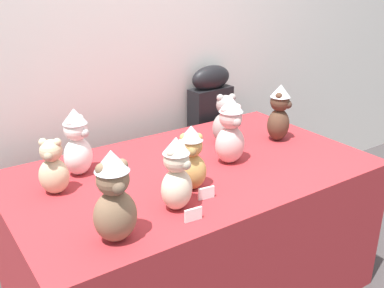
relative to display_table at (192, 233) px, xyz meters
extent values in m
cube|color=silver|center=(0.00, 0.73, 0.95)|extent=(7.00, 0.08, 2.60)
cube|color=maroon|center=(0.00, 0.00, 0.00)|extent=(1.66, 0.97, 0.71)
cube|color=black|center=(0.56, 0.61, 0.08)|extent=(0.29, 0.14, 0.87)
ellipsoid|color=black|center=(0.56, 0.61, 0.58)|extent=(0.29, 0.14, 0.15)
ellipsoid|color=#4C3323|center=(0.59, 0.05, 0.44)|extent=(0.18, 0.17, 0.17)
sphere|color=#4C3323|center=(0.59, 0.05, 0.56)|extent=(0.10, 0.10, 0.10)
sphere|color=#4C3323|center=(0.56, 0.03, 0.60)|extent=(0.04, 0.04, 0.04)
sphere|color=#4C3323|center=(0.61, 0.06, 0.60)|extent=(0.04, 0.04, 0.04)
sphere|color=#412E23|center=(0.61, 0.01, 0.55)|extent=(0.04, 0.04, 0.04)
cone|color=silver|center=(0.59, 0.05, 0.62)|extent=(0.11, 0.11, 0.07)
ellipsoid|color=tan|center=(-0.12, -0.17, 0.43)|extent=(0.16, 0.16, 0.16)
sphere|color=tan|center=(-0.12, -0.17, 0.55)|extent=(0.09, 0.09, 0.09)
sphere|color=tan|center=(-0.14, -0.15, 0.58)|extent=(0.04, 0.04, 0.04)
sphere|color=tan|center=(-0.09, -0.18, 0.58)|extent=(0.04, 0.04, 0.04)
sphere|color=olive|center=(-0.14, -0.20, 0.54)|extent=(0.04, 0.04, 0.04)
cone|color=silver|center=(-0.12, -0.17, 0.60)|extent=(0.10, 0.10, 0.06)
ellipsoid|color=gray|center=(0.32, 0.16, 0.44)|extent=(0.17, 0.16, 0.17)
sphere|color=gray|center=(0.32, 0.16, 0.56)|extent=(0.10, 0.10, 0.10)
sphere|color=gray|center=(0.29, 0.17, 0.60)|extent=(0.04, 0.04, 0.04)
sphere|color=gray|center=(0.35, 0.15, 0.60)|extent=(0.04, 0.04, 0.04)
sphere|color=slate|center=(0.30, 0.12, 0.55)|extent=(0.04, 0.04, 0.04)
ellipsoid|color=white|center=(-0.45, 0.24, 0.44)|extent=(0.18, 0.17, 0.17)
sphere|color=white|center=(-0.45, 0.24, 0.56)|extent=(0.10, 0.10, 0.10)
sphere|color=white|center=(-0.48, 0.22, 0.60)|extent=(0.04, 0.04, 0.04)
sphere|color=white|center=(-0.42, 0.25, 0.60)|extent=(0.04, 0.04, 0.04)
sphere|color=#B4B3AF|center=(-0.43, 0.20, 0.56)|extent=(0.04, 0.04, 0.04)
cone|color=silver|center=(-0.45, 0.24, 0.63)|extent=(0.11, 0.11, 0.07)
ellipsoid|color=beige|center=(-0.25, -0.27, 0.43)|extent=(0.17, 0.16, 0.16)
sphere|color=beige|center=(-0.25, -0.27, 0.56)|extent=(0.10, 0.10, 0.10)
sphere|color=beige|center=(-0.28, -0.28, 0.59)|extent=(0.04, 0.04, 0.04)
sphere|color=beige|center=(-0.22, -0.26, 0.59)|extent=(0.04, 0.04, 0.04)
sphere|color=#ABA08A|center=(-0.24, -0.31, 0.55)|extent=(0.04, 0.04, 0.04)
cone|color=silver|center=(-0.25, -0.27, 0.61)|extent=(0.10, 0.10, 0.06)
ellipsoid|color=beige|center=(0.19, -0.04, 0.44)|extent=(0.15, 0.13, 0.18)
sphere|color=beige|center=(0.19, -0.04, 0.58)|extent=(0.11, 0.11, 0.11)
sphere|color=beige|center=(0.15, -0.04, 0.62)|extent=(0.04, 0.04, 0.04)
sphere|color=beige|center=(0.22, -0.04, 0.62)|extent=(0.04, 0.04, 0.04)
sphere|color=#A88783|center=(0.18, -0.09, 0.57)|extent=(0.04, 0.04, 0.04)
cone|color=silver|center=(0.19, -0.04, 0.64)|extent=(0.11, 0.11, 0.07)
ellipsoid|color=#7F6047|center=(-0.54, -0.33, 0.45)|extent=(0.16, 0.14, 0.18)
sphere|color=#7F6047|center=(-0.54, -0.33, 0.58)|extent=(0.11, 0.11, 0.11)
sphere|color=#7F6047|center=(-0.57, -0.33, 0.62)|extent=(0.04, 0.04, 0.04)
sphere|color=#7F6047|center=(-0.50, -0.34, 0.62)|extent=(0.04, 0.04, 0.04)
sphere|color=brown|center=(-0.54, -0.38, 0.57)|extent=(0.05, 0.05, 0.05)
cone|color=silver|center=(-0.54, -0.33, 0.65)|extent=(0.12, 0.12, 0.07)
ellipsoid|color=#CCB78E|center=(-0.60, 0.12, 0.43)|extent=(0.16, 0.15, 0.15)
sphere|color=#CCB78E|center=(-0.60, 0.12, 0.54)|extent=(0.09, 0.09, 0.09)
sphere|color=#CCB78E|center=(-0.62, 0.13, 0.58)|extent=(0.03, 0.03, 0.03)
sphere|color=#CCB78E|center=(-0.58, 0.10, 0.58)|extent=(0.03, 0.03, 0.03)
sphere|color=#9D8E71|center=(-0.62, 0.08, 0.53)|extent=(0.04, 0.04, 0.04)
cube|color=white|center=(-0.25, -0.38, 0.38)|extent=(0.07, 0.01, 0.05)
cube|color=white|center=(-0.12, -0.27, 0.38)|extent=(0.07, 0.02, 0.05)
camera|label=1|loc=(-1.05, -1.56, 1.23)|focal=41.93mm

